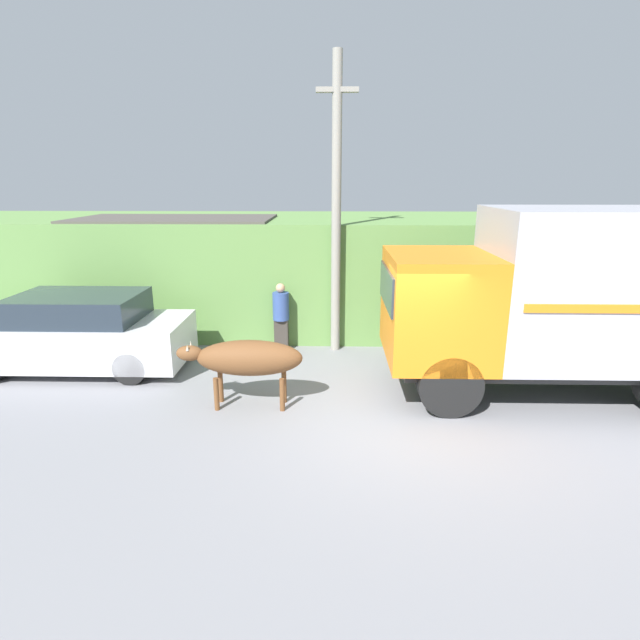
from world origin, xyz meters
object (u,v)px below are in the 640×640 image
pedestrian_on_hill (281,314)px  brown_cow (247,358)px  parked_suv (77,333)px  utility_pole (336,205)px  cargo_truck (566,297)px

pedestrian_on_hill → brown_cow: bearing=86.7°
pedestrian_on_hill → parked_suv: bearing=19.5°
pedestrian_on_hill → utility_pole: size_ratio=0.25×
cargo_truck → pedestrian_on_hill: size_ratio=3.79×
pedestrian_on_hill → utility_pole: 2.81m
utility_pole → brown_cow: bearing=-116.5°
parked_suv → utility_pole: utility_pole is taller
pedestrian_on_hill → utility_pole: utility_pole is taller
cargo_truck → parked_suv: size_ratio=1.32×
brown_cow → utility_pole: size_ratio=0.34×
parked_suv → utility_pole: bearing=14.0°
brown_cow → utility_pole: (1.57, 3.15, 2.47)m
cargo_truck → utility_pole: size_ratio=0.94×
pedestrian_on_hill → utility_pole: bearing=-174.6°
parked_suv → cargo_truck: bearing=-6.4°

